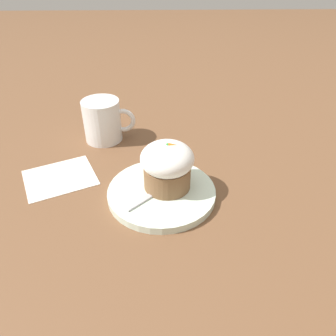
# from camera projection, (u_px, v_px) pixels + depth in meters

# --- Properties ---
(ground_plane) EXTENTS (4.00, 4.00, 0.00)m
(ground_plane) POSITION_uv_depth(u_px,v_px,m) (162.00, 196.00, 0.63)
(ground_plane) COLOR brown
(dessert_plate) EXTENTS (0.20, 0.20, 0.01)m
(dessert_plate) POSITION_uv_depth(u_px,v_px,m) (162.00, 193.00, 0.62)
(dessert_plate) COLOR silver
(dessert_plate) RESTS_ON ground_plane
(carrot_cake) EXTENTS (0.10, 0.10, 0.10)m
(carrot_cake) POSITION_uv_depth(u_px,v_px,m) (168.00, 165.00, 0.60)
(carrot_cake) COLOR brown
(carrot_cake) RESTS_ON dessert_plate
(spoon) EXTENTS (0.10, 0.09, 0.01)m
(spoon) POSITION_uv_depth(u_px,v_px,m) (161.00, 189.00, 0.62)
(spoon) COLOR #B7B7BC
(spoon) RESTS_ON dessert_plate
(coffee_cup) EXTENTS (0.12, 0.09, 0.10)m
(coffee_cup) POSITION_uv_depth(u_px,v_px,m) (104.00, 121.00, 0.78)
(coffee_cup) COLOR white
(coffee_cup) RESTS_ON ground_plane
(paper_napkin) EXTENTS (0.17, 0.16, 0.00)m
(paper_napkin) POSITION_uv_depth(u_px,v_px,m) (61.00, 177.00, 0.67)
(paper_napkin) COLOR white
(paper_napkin) RESTS_ON ground_plane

